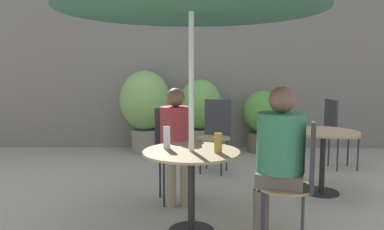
% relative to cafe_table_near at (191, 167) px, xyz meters
% --- Properties ---
extents(storefront_wall, '(10.00, 0.06, 3.00)m').
position_rel_cafe_table_near_xyz_m(storefront_wall, '(0.10, 3.49, 0.94)').
color(storefront_wall, slate).
rests_on(storefront_wall, ground_plane).
extents(cafe_table_near, '(0.81, 0.81, 0.70)m').
position_rel_cafe_table_near_xyz_m(cafe_table_near, '(0.00, 0.00, 0.00)').
color(cafe_table_near, black).
rests_on(cafe_table_near, ground_plane).
extents(cafe_table_far, '(0.75, 0.75, 0.70)m').
position_rel_cafe_table_near_xyz_m(cafe_table_far, '(1.44, 1.03, -0.01)').
color(cafe_table_far, black).
rests_on(cafe_table_far, ground_plane).
extents(bistro_chair_0, '(0.47, 0.45, 0.97)m').
position_rel_cafe_table_near_xyz_m(bistro_chair_0, '(0.83, -0.24, 0.02)').
color(bistro_chair_0, '#997F56').
rests_on(bistro_chair_0, ground_plane).
extents(bistro_chair_1, '(0.45, 0.47, 0.97)m').
position_rel_cafe_table_near_xyz_m(bistro_chair_1, '(-0.20, 0.84, 0.02)').
color(bistro_chair_1, '#997F56').
rests_on(bistro_chair_1, ground_plane).
extents(bistro_chair_2, '(0.44, 0.43, 0.97)m').
position_rel_cafe_table_near_xyz_m(bistro_chair_2, '(1.97, 2.06, 0.02)').
color(bistro_chair_2, '#997F56').
rests_on(bistro_chair_2, ground_plane).
extents(bistro_chair_3, '(0.46, 0.48, 0.97)m').
position_rel_cafe_table_near_xyz_m(bistro_chair_3, '(0.30, 1.95, 0.02)').
color(bistro_chair_3, '#997F56').
rests_on(bistro_chair_3, ground_plane).
extents(seated_person_0, '(0.42, 0.40, 1.24)m').
position_rel_cafe_table_near_xyz_m(seated_person_0, '(0.68, -0.20, 0.18)').
color(seated_person_0, brown).
rests_on(seated_person_0, ground_plane).
extents(seated_person_1, '(0.33, 0.36, 1.19)m').
position_rel_cafe_table_near_xyz_m(seated_person_1, '(-0.17, 0.69, 0.16)').
color(seated_person_1, gray).
rests_on(seated_person_1, ground_plane).
extents(beer_glass_0, '(0.07, 0.07, 0.16)m').
position_rel_cafe_table_near_xyz_m(beer_glass_0, '(0.22, -0.07, 0.22)').
color(beer_glass_0, '#B28433').
rests_on(beer_glass_0, cafe_table_near).
extents(beer_glass_1, '(0.06, 0.06, 0.19)m').
position_rel_cafe_table_near_xyz_m(beer_glass_1, '(-0.21, 0.09, 0.24)').
color(beer_glass_1, silver).
rests_on(beer_glass_1, cafe_table_near).
extents(potted_plant_0, '(0.83, 0.83, 1.36)m').
position_rel_cafe_table_near_xyz_m(potted_plant_0, '(-0.81, 3.08, 0.24)').
color(potted_plant_0, slate).
rests_on(potted_plant_0, ground_plane).
extents(potted_plant_1, '(0.72, 0.72, 1.21)m').
position_rel_cafe_table_near_xyz_m(potted_plant_1, '(0.10, 3.17, 0.15)').
color(potted_plant_1, slate).
rests_on(potted_plant_1, ground_plane).
extents(potted_plant_2, '(0.65, 0.65, 1.03)m').
position_rel_cafe_table_near_xyz_m(potted_plant_2, '(1.14, 3.15, 0.01)').
color(potted_plant_2, brown).
rests_on(potted_plant_2, ground_plane).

